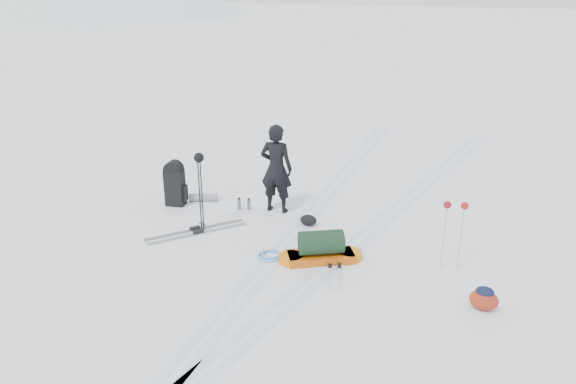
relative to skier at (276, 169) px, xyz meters
name	(u,v)px	position (x,y,z in m)	size (l,w,h in m)	color
ground	(286,242)	(0.81, -1.29, -0.93)	(200.00, 200.00, 0.00)	white
ski_tracks	(334,230)	(1.42, -0.42, -0.92)	(3.38, 17.97, 0.01)	silver
skier	(276,169)	(0.00, 0.00, 0.00)	(0.68, 0.44, 1.85)	black
pulk_sled	(321,249)	(1.65, -1.71, -0.71)	(1.45, 1.12, 0.55)	#C04D0B
expedition_rucksack	(178,184)	(-2.05, -0.54, -0.47)	(0.95, 0.82, 0.99)	black
ski_poles_black	(199,167)	(-0.90, -1.44, 0.34)	(0.22, 0.19, 1.55)	black
ski_poles_silver	(455,213)	(3.71, -1.16, 0.10)	(0.38, 0.19, 1.23)	silver
touring_skis_grey	(197,231)	(-0.95, -1.59, -0.91)	(1.43, 1.75, 0.07)	#9A9DA3
touring_skis_white	(335,266)	(1.94, -1.83, -0.91)	(0.75, 1.56, 0.06)	silver
rope_coil	(270,255)	(0.79, -1.94, -0.90)	(0.58, 0.58, 0.05)	#5EAEE6
small_daypack	(484,298)	(4.36, -2.15, -0.75)	(0.52, 0.48, 0.36)	maroon
thermos_pair	(244,204)	(-0.65, -0.23, -0.80)	(0.26, 0.17, 0.26)	slate
stuff_sack	(308,220)	(0.89, -0.41, -0.82)	(0.35, 0.27, 0.21)	black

